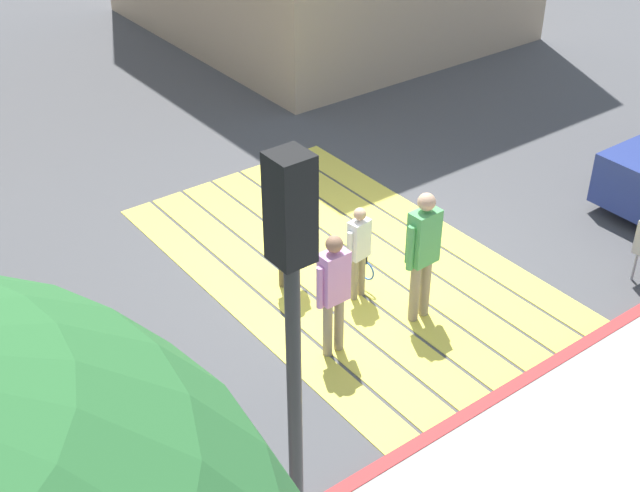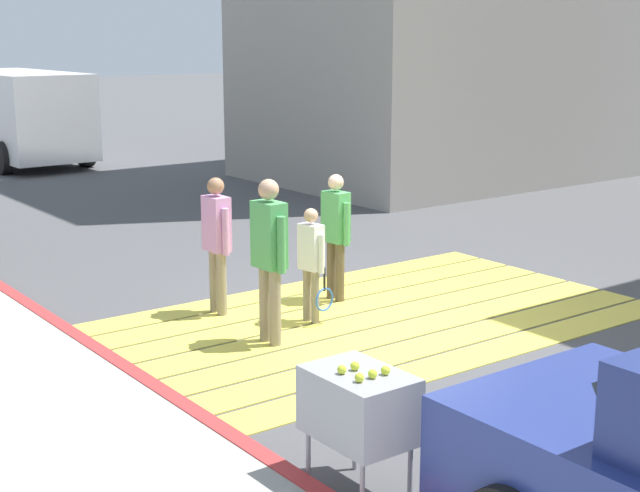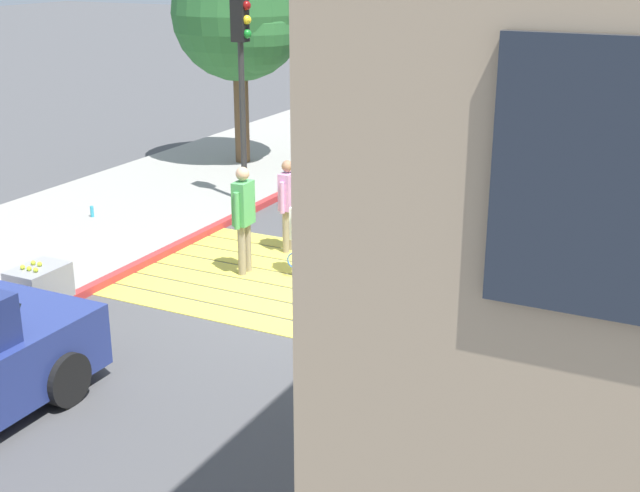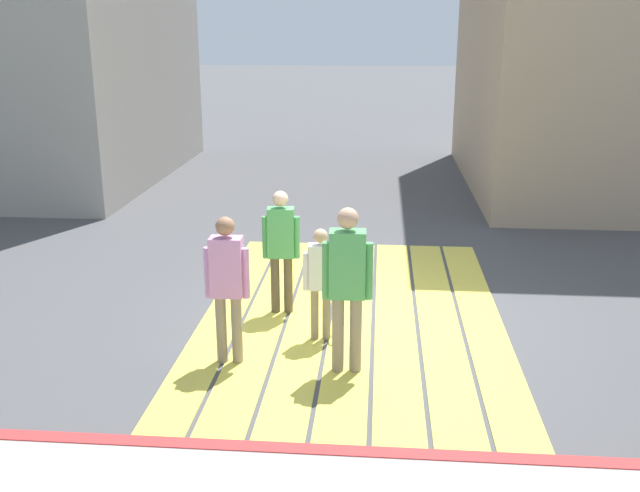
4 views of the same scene
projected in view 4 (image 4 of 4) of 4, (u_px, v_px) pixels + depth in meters
The scene contains 7 objects.
ground_plane at pixel (352, 317), 9.32m from camera, with size 120.00×120.00×0.00m, color #4C4C4F.
crosswalk_stripes at pixel (352, 317), 9.31m from camera, with size 6.40×3.80×0.01m.
curb_painted at pixel (336, 456), 6.20m from camera, with size 0.16×40.00×0.13m, color #BC3333.
pedestrian_adult_lead at pixel (281, 243), 9.20m from camera, with size 0.23×0.48×1.62m.
pedestrian_adult_trailing at pixel (347, 279), 7.55m from camera, with size 0.25×0.53×1.83m.
pedestrian_adult_side at pixel (227, 280), 7.79m from camera, with size 0.22×0.49×1.67m.
pedestrian_child_with_racket at pixel (321, 278), 8.44m from camera, with size 0.30×0.42×1.37m.
Camera 4 is at (-8.64, -0.31, 3.60)m, focal length 40.70 mm.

